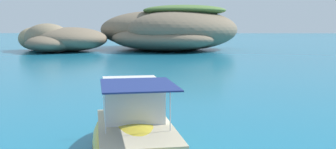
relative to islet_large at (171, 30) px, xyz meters
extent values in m
ellipsoid|color=#756651|center=(2.24, -2.17, 0.01)|extent=(26.11, 27.06, 6.74)
ellipsoid|color=#756651|center=(-1.40, -4.22, -1.38)|extent=(23.75, 23.65, 3.95)
ellipsoid|color=#756651|center=(-3.22, 2.75, -0.02)|extent=(27.24, 27.93, 6.67)
ellipsoid|color=#756651|center=(3.05, 1.19, -0.04)|extent=(15.30, 15.59, 6.64)
ellipsoid|color=#84755B|center=(0.66, 0.66, 0.18)|extent=(21.77, 21.33, 7.07)
ellipsoid|color=#9E8966|center=(-0.13, 2.63, 0.34)|extent=(8.62, 8.87, 7.39)
ellipsoid|color=#517538|center=(2.36, -1.25, 3.27)|extent=(14.08, 12.80, 1.84)
ellipsoid|color=#756651|center=(-16.07, -5.53, -1.44)|extent=(13.87, 15.28, 3.84)
ellipsoid|color=#84755B|center=(-19.48, -6.77, -1.13)|extent=(10.14, 10.02, 4.44)
ellipsoid|color=#756651|center=(-18.24, -8.13, -1.98)|extent=(8.07, 11.14, 2.75)
ellipsoid|color=#9E8966|center=(-22.43, -3.67, -1.42)|extent=(7.87, 7.87, 3.88)
ellipsoid|color=yellow|center=(-0.16, -58.03, -2.65)|extent=(4.15, 8.68, 1.42)
cube|color=#C6B793|center=(-0.04, -58.65, -2.04)|extent=(3.02, 4.93, 0.06)
cube|color=silver|center=(-0.25, -57.63, -1.43)|extent=(2.19, 2.65, 1.17)
cube|color=#2D4756|center=(-0.49, -56.46, -1.31)|extent=(1.65, 0.59, 0.62)
cylinder|color=silver|center=(-0.83, -54.85, -1.86)|extent=(1.72, 0.39, 0.04)
cube|color=navy|center=(0.13, -59.47, -0.71)|extent=(2.42, 2.85, 0.04)
cylinder|color=silver|center=(-0.72, -59.64, -1.37)|extent=(0.03, 0.03, 1.34)
cylinder|color=silver|center=(0.99, -59.29, -1.37)|extent=(0.03, 0.03, 1.34)
camera|label=1|loc=(1.18, -70.01, 0.89)|focal=42.81mm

